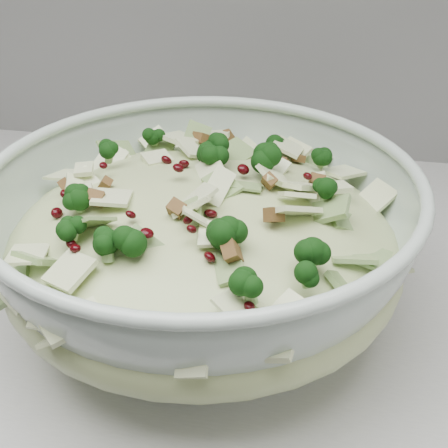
% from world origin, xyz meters
% --- Properties ---
extents(mixing_bowl, '(0.46, 0.46, 0.15)m').
position_xyz_m(mixing_bowl, '(0.56, 1.60, 0.98)').
color(mixing_bowl, '#B1C3B6').
rests_on(mixing_bowl, counter).
extents(salad, '(0.45, 0.45, 0.15)m').
position_xyz_m(salad, '(0.56, 1.60, 1.00)').
color(salad, beige).
rests_on(salad, mixing_bowl).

